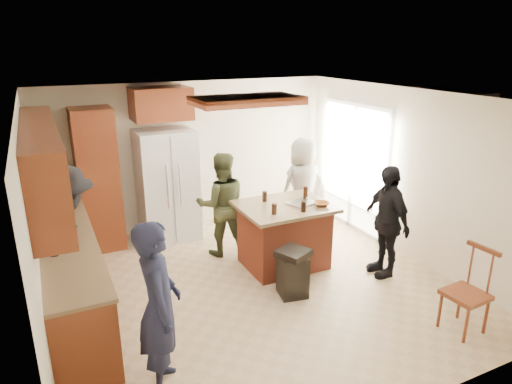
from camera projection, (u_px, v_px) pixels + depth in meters
name	position (u px, v px, depth m)	size (l,w,h in m)	color
room_shell	(417.00, 161.00, 9.04)	(8.00, 5.20, 5.00)	tan
person_front_left	(159.00, 307.00, 4.12)	(0.61, 0.45, 1.67)	#1C1E38
person_behind_left	(222.00, 204.00, 6.83)	(0.77, 0.48, 1.59)	#3C4327
person_behind_right	(303.00, 186.00, 7.61)	(0.80, 0.52, 1.64)	gray
person_side_right	(386.00, 221.00, 6.22)	(0.92, 0.47, 1.57)	black
person_counter	(70.00, 241.00, 5.30)	(1.17, 0.54, 1.81)	black
left_cabinetry	(62.00, 240.00, 5.21)	(0.64, 3.00, 2.30)	maroon
back_wall_units	(114.00, 160.00, 6.99)	(1.80, 0.60, 2.45)	maroon
refrigerator	(167.00, 185.00, 7.39)	(0.90, 0.76, 1.80)	white
kitchen_island	(284.00, 235.00, 6.55)	(1.28, 1.03, 0.93)	brown
island_items	(303.00, 202.00, 6.39)	(0.93, 0.69, 0.15)	silver
trash_bin	(293.00, 272.00, 5.81)	(0.48, 0.48, 0.63)	black
spindle_chair	(467.00, 294.00, 5.05)	(0.45, 0.45, 0.99)	maroon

